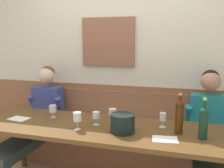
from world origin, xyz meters
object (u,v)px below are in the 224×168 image
object	(u,v)px
wine_glass_left_end	(113,113)
wine_glass_center_rear	(53,109)
wine_bottle_amber_mid	(203,122)
dining_table	(102,134)
ice_bucket	(122,123)
wine_glass_mid_left	(77,118)
wine_glass_right_end	(96,116)
person_center_left_seat	(34,121)
wine_bottle_green_tall	(179,116)
wall_bench	(119,145)
person_center_right_seat	(210,139)
wine_glass_by_bottle	(163,117)

from	to	relation	value
wine_glass_left_end	wine_glass_center_rear	size ratio (longest dim) A/B	1.02
wine_bottle_amber_mid	dining_table	bearing A→B (deg)	176.52
ice_bucket	wine_glass_mid_left	distance (m)	0.42
wine_bottle_amber_mid	wine_glass_right_end	xyz separation A→B (m)	(-0.98, 0.08, -0.06)
person_center_left_seat	ice_bucket	xyz separation A→B (m)	(1.19, -0.39, 0.22)
dining_table	ice_bucket	size ratio (longest dim) A/B	11.06
wine_bottle_green_tall	person_center_left_seat	bearing A→B (deg)	170.72
wall_bench	wine_bottle_green_tall	size ratio (longest dim) A/B	7.53
person_center_right_seat	ice_bucket	size ratio (longest dim) A/B	5.71
dining_table	person_center_left_seat	xyz separation A→B (m)	(-0.96, 0.29, -0.06)
wine_glass_by_bottle	wine_glass_right_end	size ratio (longest dim) A/B	1.07
wine_bottle_amber_mid	wine_bottle_green_tall	distance (m)	0.21
wine_bottle_green_tall	person_center_right_seat	bearing A→B (deg)	43.20
person_center_left_seat	wine_bottle_amber_mid	xyz separation A→B (m)	(1.88, -0.35, 0.29)
person_center_right_seat	wine_glass_mid_left	bearing A→B (deg)	-159.66
dining_table	wine_glass_by_bottle	world-z (taller)	wine_glass_by_bottle
person_center_left_seat	wine_glass_by_bottle	distance (m)	1.55
wine_glass_by_bottle	wine_glass_center_rear	bearing A→B (deg)	-179.14
wine_glass_by_bottle	wine_glass_mid_left	xyz separation A→B (m)	(-0.76, -0.28, 0.02)
dining_table	person_center_left_seat	world-z (taller)	person_center_left_seat
wall_bench	wine_glass_center_rear	xyz separation A→B (m)	(-0.60, -0.53, 0.56)
wine_glass_center_rear	wine_glass_mid_left	world-z (taller)	wine_glass_mid_left
wine_glass_right_end	wine_glass_left_end	bearing A→B (deg)	45.34
ice_bucket	wine_glass_mid_left	size ratio (longest dim) A/B	1.34
person_center_left_seat	wine_glass_center_rear	xyz separation A→B (m)	(0.36, -0.17, 0.23)
wall_bench	wine_bottle_amber_mid	distance (m)	1.31
person_center_left_seat	wine_glass_mid_left	world-z (taller)	person_center_left_seat
wall_bench	wine_glass_by_bottle	bearing A→B (deg)	-41.90
wine_glass_left_end	wine_glass_by_bottle	distance (m)	0.51
person_center_left_seat	wall_bench	bearing A→B (deg)	20.13
wine_glass_right_end	wine_glass_mid_left	xyz separation A→B (m)	(-0.12, -0.17, 0.02)
person_center_right_seat	wine_bottle_green_tall	xyz separation A→B (m)	(-0.30, -0.28, 0.29)
wine_glass_center_rear	wine_glass_right_end	xyz separation A→B (m)	(0.53, -0.10, 0.00)
dining_table	person_center_left_seat	size ratio (longest dim) A/B	1.96
wall_bench	dining_table	distance (m)	0.76
wall_bench	wine_glass_right_end	world-z (taller)	wall_bench
wall_bench	person_center_right_seat	bearing A→B (deg)	-18.66
person_center_left_seat	ice_bucket	world-z (taller)	person_center_left_seat
person_center_left_seat	wine_bottle_green_tall	bearing A→B (deg)	-9.28
wall_bench	wine_glass_by_bottle	world-z (taller)	wall_bench
wine_bottle_amber_mid	wine_bottle_green_tall	size ratio (longest dim) A/B	0.97
wine_bottle_amber_mid	wine_bottle_green_tall	world-z (taller)	wine_bottle_green_tall
dining_table	person_center_left_seat	distance (m)	1.01
person_center_left_seat	wine_glass_left_end	size ratio (longest dim) A/B	9.06
wine_bottle_amber_mid	wine_glass_by_bottle	xyz separation A→B (m)	(-0.35, 0.19, -0.05)
wine_bottle_amber_mid	wine_glass_by_bottle	world-z (taller)	wine_bottle_amber_mid
person_center_right_seat	wine_glass_center_rear	bearing A→B (deg)	-173.59
wine_bottle_green_tall	wine_glass_by_bottle	world-z (taller)	wine_bottle_green_tall
person_center_right_seat	wine_bottle_amber_mid	distance (m)	0.47
wine_glass_mid_left	wine_bottle_amber_mid	bearing A→B (deg)	4.74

